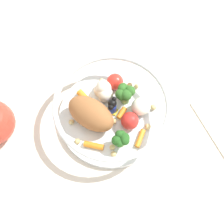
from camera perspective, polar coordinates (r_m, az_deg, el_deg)
name	(u,v)px	position (r m, az deg, el deg)	size (l,w,h in m)	color
ground_plane	(106,119)	(0.61, -1.07, -1.29)	(2.40, 2.40, 0.00)	silver
food_container	(111,111)	(0.58, -0.14, 0.18)	(0.20, 0.20, 0.06)	white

